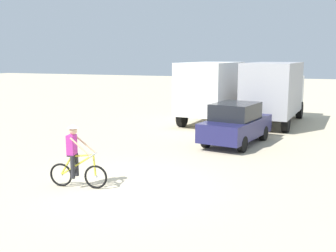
# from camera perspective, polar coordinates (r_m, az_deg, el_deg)

# --- Properties ---
(ground_plane) EXTENTS (120.00, 120.00, 0.00)m
(ground_plane) POSITION_cam_1_polar(r_m,az_deg,el_deg) (11.80, -5.66, -8.42)
(ground_plane) COLOR beige
(box_truck_white_box) EXTENTS (2.71, 6.86, 3.35)m
(box_truck_white_box) POSITION_cam_1_polar(r_m,az_deg,el_deg) (22.89, 6.58, 5.26)
(box_truck_white_box) COLOR white
(box_truck_white_box) RESTS_ON ground
(box_truck_grey_hauler) EXTENTS (2.79, 6.88, 3.35)m
(box_truck_grey_hauler) POSITION_cam_1_polar(r_m,az_deg,el_deg) (22.73, 14.86, 4.96)
(box_truck_grey_hauler) COLOR #9E9EA3
(box_truck_grey_hauler) RESTS_ON ground
(sedan_parked) EXTENTS (2.45, 4.44, 1.76)m
(sedan_parked) POSITION_cam_1_polar(r_m,az_deg,el_deg) (17.24, 9.61, 0.35)
(sedan_parked) COLOR #1E1E4C
(sedan_parked) RESTS_ON ground
(cyclist_orange_shirt) EXTENTS (1.71, 0.55, 1.82)m
(cyclist_orange_shirt) POSITION_cam_1_polar(r_m,az_deg,el_deg) (11.68, -12.93, -4.50)
(cyclist_orange_shirt) COLOR black
(cyclist_orange_shirt) RESTS_ON ground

